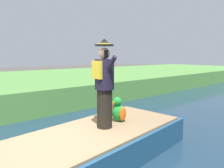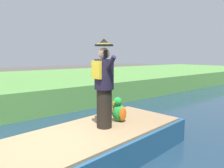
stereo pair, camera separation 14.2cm
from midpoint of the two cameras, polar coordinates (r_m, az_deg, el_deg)
The scene contains 3 objects.
boat at distance 4.53m, azimuth -4.88°, elevation -15.92°, with size 2.26×4.38×0.61m.
person_pirate at distance 4.29m, azimuth -3.03°, elevation -0.06°, with size 0.61×0.42×1.85m.
parrot_plush at distance 4.85m, azimuth 0.92°, elevation -7.36°, with size 0.36×0.34×0.57m.
Camera 1 is at (3.35, -1.48, 2.22)m, focal length 33.31 mm.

